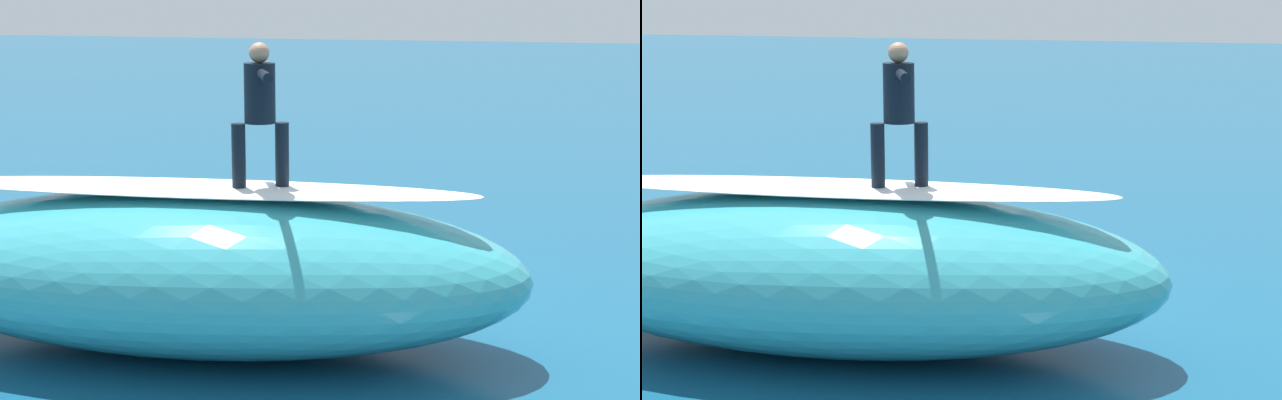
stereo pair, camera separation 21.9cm
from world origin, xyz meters
TOP-DOWN VIEW (x-y plane):
  - ground_plane at (0.00, 0.00)m, footprint 120.00×120.00m
  - wave_crest at (0.24, 2.37)m, footprint 7.24×3.55m
  - wave_foam_lip at (0.24, 2.37)m, footprint 6.01×1.61m
  - surfboard_riding at (-0.44, 2.30)m, footprint 1.88×1.25m
  - surfer_riding at (-0.44, 2.30)m, footprint 0.67×1.32m
  - surfboard_paddling at (-0.81, -1.14)m, footprint 1.58×1.94m
  - surfer_paddling at (-0.73, -1.03)m, footprint 1.16×1.53m
  - foam_patch_near at (0.08, 1.69)m, footprint 0.73×0.74m
  - foam_patch_mid at (0.68, -0.47)m, footprint 0.75×0.55m

SIDE VIEW (x-z plane):
  - ground_plane at x=0.00m, z-range 0.00..0.00m
  - surfboard_paddling at x=-0.81m, z-range 0.00..0.09m
  - foam_patch_mid at x=0.68m, z-range 0.00..0.12m
  - foam_patch_near at x=0.08m, z-range 0.00..0.15m
  - surfer_paddling at x=-0.73m, z-range 0.07..0.38m
  - wave_crest at x=0.24m, z-range 0.00..1.70m
  - surfboard_riding at x=-0.44m, z-range 1.70..1.77m
  - wave_foam_lip at x=0.24m, z-range 1.70..1.78m
  - surfer_riding at x=-0.44m, z-range 1.89..3.38m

